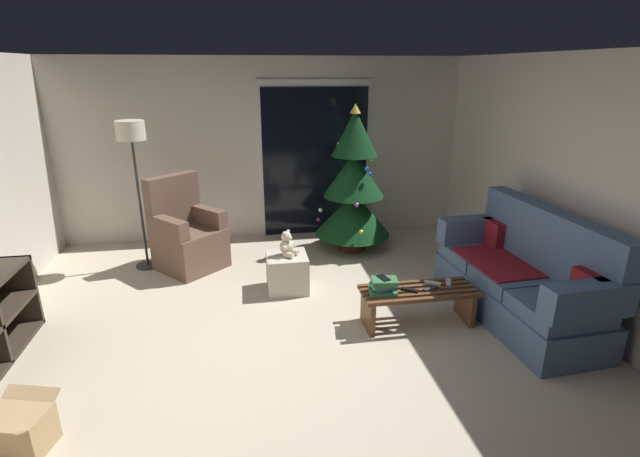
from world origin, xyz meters
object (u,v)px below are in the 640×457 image
at_px(remote_silver, 448,283).
at_px(armchair, 187,236).
at_px(couch, 522,278).
at_px(cardboard_box_open_near_shelf, 18,430).
at_px(coffee_table, 418,300).
at_px(teddy_bear_cream, 287,245).
at_px(remote_graphite, 431,289).
at_px(cell_phone, 384,278).
at_px(remote_white, 433,283).
at_px(ottoman, 287,272).
at_px(remote_black, 410,290).
at_px(book_stack, 383,286).
at_px(christmas_tree, 353,188).
at_px(floor_lamp, 132,145).

distance_m(remote_silver, armchair, 3.13).
bearing_deg(armchair, couch, -28.10).
bearing_deg(cardboard_box_open_near_shelf, coffee_table, 18.93).
height_order(coffee_table, teddy_bear_cream, teddy_bear_cream).
relative_size(remote_silver, teddy_bear_cream, 0.55).
bearing_deg(armchair, remote_graphite, -36.96).
xyz_separation_m(remote_graphite, cell_phone, (-0.46, 0.02, 0.14)).
height_order(armchair, cardboard_box_open_near_shelf, armchair).
xyz_separation_m(remote_graphite, remote_white, (0.07, 0.12, 0.00)).
relative_size(cell_phone, ottoman, 0.33).
relative_size(remote_black, remote_white, 1.00).
bearing_deg(cell_phone, teddy_bear_cream, 113.71).
bearing_deg(teddy_bear_cream, cardboard_box_open_near_shelf, -134.41).
relative_size(ottoman, teddy_bear_cream, 1.54).
bearing_deg(coffee_table, book_stack, -176.00).
bearing_deg(ottoman, book_stack, -50.20).
relative_size(remote_white, christmas_tree, 0.08).
bearing_deg(couch, cell_phone, 179.73).
bearing_deg(remote_graphite, armchair, 35.61).
height_order(coffee_table, remote_silver, remote_silver).
distance_m(floor_lamp, teddy_bear_cream, 2.14).
distance_m(remote_black, cell_phone, 0.29).
bearing_deg(remote_white, ottoman, -88.32).
bearing_deg(teddy_bear_cream, ottoman, 141.08).
bearing_deg(teddy_bear_cream, christmas_tree, 47.79).
relative_size(couch, armchair, 1.75).
xyz_separation_m(remote_graphite, floor_lamp, (-2.92, 1.90, 1.13)).
distance_m(cell_phone, floor_lamp, 3.24).
relative_size(book_stack, floor_lamp, 0.15).
height_order(ottoman, teddy_bear_cream, teddy_bear_cream).
bearing_deg(cardboard_box_open_near_shelf, christmas_tree, 46.35).
bearing_deg(floor_lamp, cardboard_box_open_near_shelf, -95.67).
height_order(remote_graphite, remote_white, same).
height_order(couch, armchair, armchair).
distance_m(christmas_tree, teddy_bear_cream, 1.51).
height_order(coffee_table, cardboard_box_open_near_shelf, coffee_table).
bearing_deg(remote_graphite, cardboard_box_open_near_shelf, 90.41).
distance_m(christmas_tree, armchair, 2.20).
relative_size(coffee_table, teddy_bear_cream, 3.86).
height_order(couch, remote_silver, couch).
bearing_deg(remote_silver, ottoman, -8.84).
distance_m(remote_graphite, floor_lamp, 3.66).
height_order(remote_graphite, remote_silver, same).
xyz_separation_m(remote_black, cell_phone, (-0.26, 0.02, 0.14)).
xyz_separation_m(couch, cardboard_box_open_near_shelf, (-4.16, -1.05, -0.26)).
xyz_separation_m(christmas_tree, teddy_bear_cream, (-0.99, -1.09, -0.32)).
xyz_separation_m(armchair, ottoman, (1.14, -0.84, -0.20)).
bearing_deg(teddy_bear_cream, remote_graphite, -37.42).
xyz_separation_m(coffee_table, teddy_bear_cream, (-1.15, 0.93, 0.29)).
bearing_deg(coffee_table, cell_phone, -178.81).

